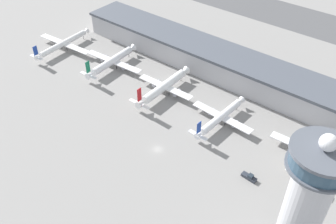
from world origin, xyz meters
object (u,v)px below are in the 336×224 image
(control_tower, at_px, (303,210))
(service_truck_water, at_px, (249,177))
(airplane_gate_bravo, at_px, (112,61))
(airplane_gate_charlie, at_px, (164,87))
(service_truck_baggage, at_px, (307,195))
(airplane_gate_echo, at_px, (311,151))
(airplane_gate_delta, at_px, (221,117))
(airplane_gate_alpha, at_px, (63,44))

(control_tower, height_order, service_truck_water, control_tower)
(airplane_gate_bravo, distance_m, airplane_gate_charlie, 40.48)
(airplane_gate_bravo, distance_m, service_truck_baggage, 130.04)
(airplane_gate_echo, height_order, service_truck_water, airplane_gate_echo)
(control_tower, xyz_separation_m, airplane_gate_delta, (-56.43, 48.32, -26.16))
(control_tower, distance_m, airplane_gate_bravo, 145.57)
(control_tower, bearing_deg, airplane_gate_delta, 139.43)
(airplane_gate_echo, distance_m, service_truck_baggage, 22.47)
(airplane_gate_bravo, xyz_separation_m, airplane_gate_delta, (77.50, -2.61, -0.45))
(control_tower, height_order, service_truck_baggage, control_tower)
(airplane_gate_alpha, distance_m, airplane_gate_bravo, 39.64)
(airplane_gate_charlie, relative_size, airplane_gate_delta, 1.11)
(airplane_gate_echo, bearing_deg, airplane_gate_bravo, -179.01)
(airplane_gate_charlie, distance_m, airplane_gate_delta, 37.07)
(airplane_gate_bravo, height_order, airplane_gate_delta, airplane_gate_bravo)
(service_truck_baggage, bearing_deg, airplane_gate_echo, 110.73)
(control_tower, height_order, airplane_gate_alpha, control_tower)
(service_truck_water, bearing_deg, service_truck_baggage, 15.76)
(control_tower, bearing_deg, service_truck_water, 137.06)
(airplane_gate_bravo, distance_m, service_truck_water, 109.12)
(airplane_gate_bravo, height_order, airplane_gate_charlie, airplane_gate_charlie)
(airplane_gate_alpha, bearing_deg, airplane_gate_echo, 2.41)
(airplane_gate_bravo, bearing_deg, airplane_gate_echo, 0.99)
(airplane_gate_echo, bearing_deg, airplane_gate_alpha, -177.59)
(airplane_gate_echo, distance_m, service_truck_water, 31.01)
(airplane_gate_delta, relative_size, service_truck_baggage, 5.57)
(airplane_gate_charlie, relative_size, service_truck_water, 6.18)
(airplane_gate_alpha, distance_m, airplane_gate_delta, 116.89)
(airplane_gate_charlie, relative_size, airplane_gate_echo, 1.12)
(service_truck_baggage, relative_size, service_truck_water, 1.00)
(airplane_gate_echo, bearing_deg, service_truck_water, -118.31)
(service_truck_baggage, bearing_deg, airplane_gate_bravo, 171.72)
(service_truck_baggage, distance_m, service_truck_water, 23.38)
(control_tower, height_order, airplane_gate_delta, control_tower)
(service_truck_baggage, height_order, service_truck_water, service_truck_baggage)
(airplane_gate_echo, xyz_separation_m, service_truck_water, (-14.62, -27.15, -3.19))
(service_truck_baggage, bearing_deg, service_truck_water, -164.24)
(airplane_gate_alpha, bearing_deg, control_tower, -14.95)
(airplane_gate_bravo, xyz_separation_m, airplane_gate_charlie, (40.47, -0.94, 0.12))
(airplane_gate_charlie, xyz_separation_m, airplane_gate_echo, (80.30, 3.03, -0.34))
(airplane_gate_alpha, distance_m, airplane_gate_echo, 160.28)
(airplane_gate_delta, bearing_deg, airplane_gate_charlie, 177.43)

